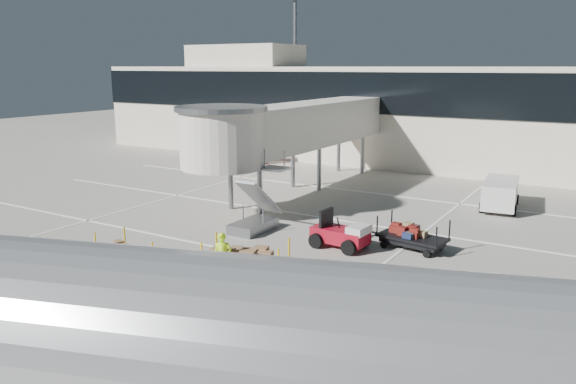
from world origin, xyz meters
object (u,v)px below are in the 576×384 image
object	(u,v)px
suitcase_cart	(410,238)
minivan	(501,191)
baggage_tug	(341,235)
box_cart_far	(123,257)
box_cart_near	(249,262)
aircraft	(378,376)
ground_worker	(223,258)
belt_loader	(247,152)

from	to	relation	value
suitcase_cart	minivan	world-z (taller)	minivan
baggage_tug	box_cart_far	world-z (taller)	baggage_tug
box_cart_near	aircraft	bearing A→B (deg)	-59.45
suitcase_cart	aircraft	xyz separation A→B (m)	(4.51, -15.10, 2.23)
box_cart_near	aircraft	xyz separation A→B (m)	(8.68, -8.41, 2.11)
baggage_tug	box_cart_near	distance (m)	5.40
suitcase_cart	minivan	xyz separation A→B (m)	(1.96, 9.86, 0.47)
suitcase_cart	ground_worker	distance (m)	8.92
minivan	box_cart_near	bearing A→B (deg)	-117.22
baggage_tug	box_cart_near	bearing A→B (deg)	-101.22
belt_loader	box_cart_far	bearing A→B (deg)	-43.16
box_cart_near	minivan	world-z (taller)	minivan
suitcase_cart	box_cart_far	bearing A→B (deg)	-128.80
ground_worker	belt_loader	bearing A→B (deg)	88.94
box_cart_far	minivan	size ratio (longest dim) A/B	0.77
box_cart_near	belt_loader	bearing A→B (deg)	109.98
box_cart_far	aircraft	bearing A→B (deg)	-5.86
suitcase_cart	minivan	distance (m)	10.06
minivan	aircraft	size ratio (longest dim) A/B	0.24
aircraft	minivan	bearing A→B (deg)	77.82
belt_loader	box_cart_near	bearing A→B (deg)	-32.12
belt_loader	baggage_tug	bearing A→B (deg)	-22.16
box_cart_far	baggage_tug	bearing A→B (deg)	67.70
suitcase_cart	belt_loader	distance (m)	25.35
suitcase_cart	aircraft	distance (m)	15.91
baggage_tug	suitcase_cart	distance (m)	3.09
minivan	ground_worker	bearing A→B (deg)	-118.09
box_cart_near	box_cart_far	bearing A→B (deg)	-175.08
minivan	box_cart_far	bearing A→B (deg)	-127.92
baggage_tug	box_cart_near	xyz separation A→B (m)	(-1.46, -5.20, 0.02)
minivan	aircraft	xyz separation A→B (m)	(2.54, -24.96, 1.76)
baggage_tug	aircraft	size ratio (longest dim) A/B	0.14
suitcase_cart	belt_loader	world-z (taller)	belt_loader
box_cart_far	belt_loader	size ratio (longest dim) A/B	0.74
box_cart_far	ground_worker	xyz separation A→B (m)	(4.31, 0.99, 0.45)
suitcase_cart	box_cart_near	xyz separation A→B (m)	(-4.17, -6.69, 0.11)
minivan	aircraft	world-z (taller)	aircraft
aircraft	suitcase_cart	bearing A→B (deg)	88.62
suitcase_cart	box_cart_far	distance (m)	12.46
belt_loader	aircraft	bearing A→B (deg)	-28.88
baggage_tug	suitcase_cart	world-z (taller)	baggage_tug
box_cart_near	ground_worker	size ratio (longest dim) A/B	2.07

